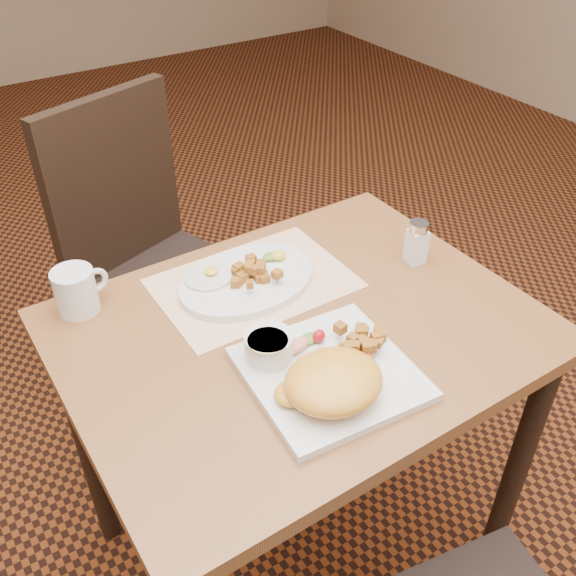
% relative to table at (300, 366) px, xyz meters
% --- Properties ---
extents(ground, '(8.00, 8.00, 0.00)m').
position_rel_table_xyz_m(ground, '(0.00, 0.00, -0.64)').
color(ground, black).
rests_on(ground, ground).
extents(table, '(0.90, 0.70, 0.75)m').
position_rel_table_xyz_m(table, '(0.00, 0.00, 0.00)').
color(table, brown).
rests_on(table, ground).
extents(chair_far, '(0.53, 0.54, 0.97)m').
position_rel_table_xyz_m(chair_far, '(-0.04, 0.71, -0.10)').
color(chair_far, black).
rests_on(chair_far, ground).
extents(placemat, '(0.40, 0.28, 0.00)m').
position_rel_table_xyz_m(placemat, '(-0.01, 0.17, 0.11)').
color(placemat, white).
rests_on(placemat, table).
extents(plate_square, '(0.30, 0.30, 0.02)m').
position_rel_table_xyz_m(plate_square, '(-0.04, -0.14, 0.12)').
color(plate_square, silver).
rests_on(plate_square, table).
extents(plate_oval, '(0.33, 0.26, 0.02)m').
position_rel_table_xyz_m(plate_oval, '(-0.02, 0.17, 0.12)').
color(plate_oval, silver).
rests_on(plate_oval, placemat).
extents(hollandaise_mound, '(0.18, 0.15, 0.06)m').
position_rel_table_xyz_m(hollandaise_mound, '(-0.07, -0.19, 0.15)').
color(hollandaise_mound, gold).
rests_on(hollandaise_mound, plate_square).
extents(ramekin, '(0.09, 0.09, 0.05)m').
position_rel_table_xyz_m(ramekin, '(-0.11, -0.06, 0.15)').
color(ramekin, silver).
rests_on(ramekin, plate_square).
extents(garnish_sq, '(0.10, 0.05, 0.03)m').
position_rel_table_xyz_m(garnish_sq, '(-0.04, -0.07, 0.14)').
color(garnish_sq, '#387223').
rests_on(garnish_sq, plate_square).
extents(fried_egg, '(0.10, 0.10, 0.02)m').
position_rel_table_xyz_m(fried_egg, '(-0.09, 0.21, 0.13)').
color(fried_egg, white).
rests_on(fried_egg, plate_oval).
extents(garnish_ov, '(0.06, 0.04, 0.02)m').
position_rel_table_xyz_m(garnish_ov, '(0.07, 0.20, 0.14)').
color(garnish_ov, '#387223').
rests_on(garnish_ov, plate_oval).
extents(salt_shaker, '(0.05, 0.05, 0.10)m').
position_rel_table_xyz_m(salt_shaker, '(0.33, 0.04, 0.16)').
color(salt_shaker, white).
rests_on(salt_shaker, table).
extents(coffee_mug, '(0.11, 0.08, 0.09)m').
position_rel_table_xyz_m(coffee_mug, '(-0.34, 0.28, 0.16)').
color(coffee_mug, silver).
rests_on(coffee_mug, table).
extents(home_fries_sq, '(0.11, 0.10, 0.03)m').
position_rel_table_xyz_m(home_fries_sq, '(0.05, -0.13, 0.14)').
color(home_fries_sq, '#AC681B').
rests_on(home_fries_sq, plate_square).
extents(home_fries_ov, '(0.10, 0.10, 0.03)m').
position_rel_table_xyz_m(home_fries_ov, '(-0.01, 0.16, 0.14)').
color(home_fries_ov, '#AC681B').
rests_on(home_fries_ov, plate_oval).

